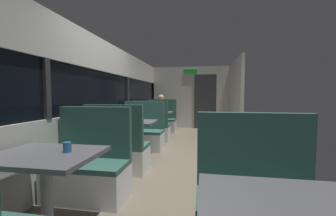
# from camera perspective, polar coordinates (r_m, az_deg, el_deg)

# --- Properties ---
(ground_plane) EXTENTS (3.30, 9.20, 0.02)m
(ground_plane) POSITION_cam_1_polar(r_m,az_deg,el_deg) (3.92, 2.27, -15.15)
(ground_plane) COLOR #665B4C
(carriage_window_panel_left) EXTENTS (0.09, 8.48, 2.30)m
(carriage_window_panel_left) POSITION_cam_1_polar(r_m,az_deg,el_deg) (4.15, -17.98, 1.46)
(carriage_window_panel_left) COLOR beige
(carriage_window_panel_left) RESTS_ON ground_plane
(carriage_end_bulkhead) EXTENTS (2.90, 0.11, 2.30)m
(carriage_end_bulkhead) POSITION_cam_1_polar(r_m,az_deg,el_deg) (7.89, 6.54, 2.77)
(carriage_end_bulkhead) COLOR beige
(carriage_end_bulkhead) RESTS_ON ground_plane
(carriage_aisle_panel_right) EXTENTS (0.08, 2.40, 2.30)m
(carriage_aisle_panel_right) POSITION_cam_1_polar(r_m,az_deg,el_deg) (6.76, 17.89, 2.59)
(carriage_aisle_panel_right) COLOR beige
(carriage_aisle_panel_right) RESTS_ON ground_plane
(dining_table_near_window) EXTENTS (0.90, 0.70, 0.74)m
(dining_table_near_window) POSITION_cam_1_polar(r_m,az_deg,el_deg) (2.18, -30.47, -13.17)
(dining_table_near_window) COLOR #9E9EA3
(dining_table_near_window) RESTS_ON ground_plane
(bench_near_window_facing_entry) EXTENTS (0.95, 0.50, 1.10)m
(bench_near_window_facing_entry) POSITION_cam_1_polar(r_m,az_deg,el_deg) (2.82, -20.75, -15.72)
(bench_near_window_facing_entry) COLOR silver
(bench_near_window_facing_entry) RESTS_ON ground_plane
(dining_table_mid_window) EXTENTS (0.90, 0.70, 0.74)m
(dining_table_mid_window) POSITION_cam_1_polar(r_m,az_deg,el_deg) (4.15, -9.77, -4.91)
(dining_table_mid_window) COLOR #9E9EA3
(dining_table_mid_window) RESTS_ON ground_plane
(bench_mid_window_facing_end) EXTENTS (0.95, 0.50, 1.10)m
(bench_mid_window_facing_end) POSITION_cam_1_polar(r_m,az_deg,el_deg) (3.57, -13.49, -11.45)
(bench_mid_window_facing_end) COLOR silver
(bench_mid_window_facing_end) RESTS_ON ground_plane
(bench_mid_window_facing_entry) EXTENTS (0.95, 0.50, 1.10)m
(bench_mid_window_facing_entry) POSITION_cam_1_polar(r_m,az_deg,el_deg) (4.86, -6.99, -7.36)
(bench_mid_window_facing_entry) COLOR silver
(bench_mid_window_facing_entry) RESTS_ON ground_plane
(dining_table_far_window) EXTENTS (0.90, 0.70, 0.74)m
(dining_table_far_window) POSITION_cam_1_polar(r_m,az_deg,el_deg) (6.33, -2.96, -1.93)
(dining_table_far_window) COLOR #9E9EA3
(dining_table_far_window) RESTS_ON ground_plane
(bench_far_window_facing_end) EXTENTS (0.95, 0.50, 1.10)m
(bench_far_window_facing_end) POSITION_cam_1_polar(r_m,az_deg,el_deg) (5.70, -4.47, -5.72)
(bench_far_window_facing_end) COLOR silver
(bench_far_window_facing_end) RESTS_ON ground_plane
(bench_far_window_facing_entry) EXTENTS (0.95, 0.50, 1.10)m
(bench_far_window_facing_entry) POSITION_cam_1_polar(r_m,az_deg,el_deg) (7.05, -1.72, -3.91)
(bench_far_window_facing_entry) COLOR silver
(bench_far_window_facing_entry) RESTS_ON ground_plane
(bench_front_aisle_facing_entry) EXTENTS (0.95, 0.50, 1.10)m
(bench_front_aisle_facing_entry) POSITION_cam_1_polar(r_m,az_deg,el_deg) (1.98, 23.08, -24.52)
(bench_front_aisle_facing_entry) COLOR silver
(bench_front_aisle_facing_entry) RESTS_ON ground_plane
(seated_passenger) EXTENTS (0.47, 0.55, 1.26)m
(seated_passenger) POSITION_cam_1_polar(r_m,az_deg,el_deg) (6.95, -1.84, -2.28)
(seated_passenger) COLOR #26262D
(seated_passenger) RESTS_ON ground_plane
(coffee_cup_primary) EXTENTS (0.07, 0.07, 0.09)m
(coffee_cup_primary) POSITION_cam_1_polar(r_m,az_deg,el_deg) (2.09, -25.84, -9.61)
(coffee_cup_primary) COLOR #26598C
(coffee_cup_primary) RESTS_ON dining_table_near_window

